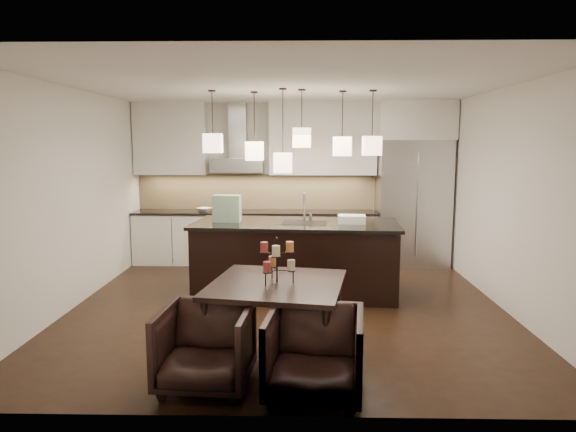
{
  "coord_description": "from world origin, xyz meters",
  "views": [
    {
      "loc": [
        0.14,
        -6.45,
        2.09
      ],
      "look_at": [
        0.0,
        0.2,
        1.15
      ],
      "focal_mm": 32.0,
      "sensor_mm": 36.0,
      "label": 1
    }
  ],
  "objects_px": {
    "dining_table": "(277,319)",
    "armchair_left": "(206,347)",
    "refrigerator": "(412,203)",
    "island_body": "(296,260)",
    "armchair_right": "(315,354)"
  },
  "relations": [
    {
      "from": "dining_table",
      "to": "armchair_left",
      "type": "distance_m",
      "value": 0.89
    },
    {
      "from": "refrigerator",
      "to": "dining_table",
      "type": "distance_m",
      "value": 4.59
    },
    {
      "from": "refrigerator",
      "to": "dining_table",
      "type": "xyz_separation_m",
      "value": [
        -2.17,
        -3.98,
        -0.7
      ]
    },
    {
      "from": "refrigerator",
      "to": "armchair_left",
      "type": "xyz_separation_m",
      "value": [
        -2.76,
        -4.64,
        -0.72
      ]
    },
    {
      "from": "dining_table",
      "to": "armchair_left",
      "type": "relative_size",
      "value": 1.59
    },
    {
      "from": "refrigerator",
      "to": "island_body",
      "type": "relative_size",
      "value": 0.78
    },
    {
      "from": "armchair_left",
      "to": "armchair_right",
      "type": "height_order",
      "value": "armchair_right"
    },
    {
      "from": "armchair_right",
      "to": "refrigerator",
      "type": "bearing_deg",
      "value": 76.2
    },
    {
      "from": "refrigerator",
      "to": "armchair_right",
      "type": "height_order",
      "value": "refrigerator"
    },
    {
      "from": "island_body",
      "to": "dining_table",
      "type": "xyz_separation_m",
      "value": [
        -0.17,
        -2.16,
        -0.11
      ]
    },
    {
      "from": "refrigerator",
      "to": "armchair_right",
      "type": "relative_size",
      "value": 2.66
    },
    {
      "from": "refrigerator",
      "to": "island_body",
      "type": "xyz_separation_m",
      "value": [
        -2.0,
        -1.82,
        -0.59
      ]
    },
    {
      "from": "dining_table",
      "to": "armchair_left",
      "type": "bearing_deg",
      "value": -121.99
    },
    {
      "from": "island_body",
      "to": "armchair_left",
      "type": "relative_size",
      "value": 3.48
    },
    {
      "from": "armchair_left",
      "to": "armchair_right",
      "type": "distance_m",
      "value": 0.95
    }
  ]
}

